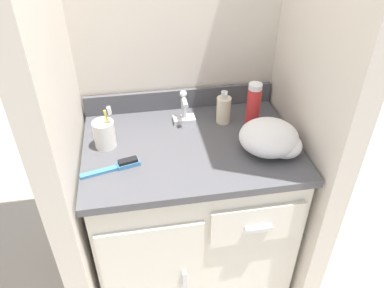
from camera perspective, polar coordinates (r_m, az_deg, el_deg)
ground_plane at (r=1.97m, az=-0.15°, el=-18.00°), size 6.00×6.00×0.00m
wall_back at (r=1.58m, az=-2.39°, el=17.69°), size 1.00×0.08×2.20m
wall_left at (r=1.28m, az=-21.37°, el=10.81°), size 0.08×0.66×2.20m
wall_right at (r=1.41m, az=19.04°, el=13.58°), size 0.08×0.66×2.20m
vanity at (r=1.67m, az=-0.20°, el=-10.20°), size 0.82×0.59×0.75m
backsplash at (r=1.65m, az=-1.85°, el=6.88°), size 0.82×0.02×0.09m
sink_faucet at (r=1.54m, az=-1.22°, el=4.96°), size 0.09×0.09×0.14m
toothbrush_cup at (r=1.43m, az=-13.18°, el=1.49°), size 0.08×0.08×0.17m
soap_dispenser at (r=1.54m, az=4.84°, el=5.32°), size 0.06×0.06×0.14m
shaving_cream_can at (r=1.53m, az=9.36°, el=5.96°), size 0.06×0.06×0.18m
hairbrush at (r=1.34m, az=-11.07°, el=-3.29°), size 0.21×0.08×0.03m
hand_towel at (r=1.40m, az=12.11°, el=0.79°), size 0.22×0.21×0.12m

